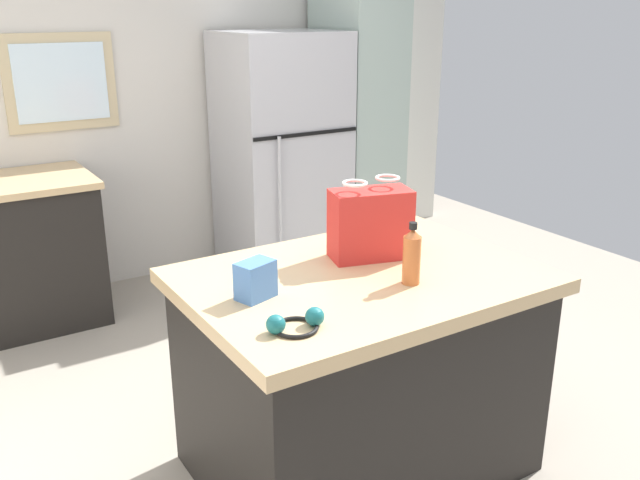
% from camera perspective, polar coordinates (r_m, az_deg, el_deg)
% --- Properties ---
extents(ground, '(6.57, 6.57, 0.00)m').
position_cam_1_polar(ground, '(3.23, -0.23, -16.19)').
color(ground, '#9E9384').
extents(back_wall, '(5.47, 0.13, 2.55)m').
position_cam_1_polar(back_wall, '(4.87, -15.72, 11.43)').
color(back_wall, silver).
rests_on(back_wall, ground).
extents(kitchen_island, '(1.36, 0.98, 0.88)m').
position_cam_1_polar(kitchen_island, '(2.84, 3.29, -10.99)').
color(kitchen_island, black).
rests_on(kitchen_island, ground).
extents(refrigerator, '(0.81, 0.73, 1.70)m').
position_cam_1_polar(refrigerator, '(4.91, -3.24, 7.12)').
color(refrigerator, '#B7B7BC').
rests_on(refrigerator, ground).
extents(tall_cabinet, '(0.47, 0.66, 2.29)m').
position_cam_1_polar(tall_cabinet, '(5.20, 3.14, 11.07)').
color(tall_cabinet, '#9EB2A8').
rests_on(tall_cabinet, ground).
extents(shopping_bag, '(0.35, 0.24, 0.33)m').
position_cam_1_polar(shopping_bag, '(2.78, 4.24, 1.39)').
color(shopping_bag, red).
rests_on(shopping_bag, kitchen_island).
extents(small_box, '(0.15, 0.13, 0.14)m').
position_cam_1_polar(small_box, '(2.42, -5.43, -3.35)').
color(small_box, '#4775B7').
rests_on(small_box, kitchen_island).
extents(bottle, '(0.07, 0.07, 0.24)m').
position_cam_1_polar(bottle, '(2.54, 7.69, -1.37)').
color(bottle, '#C66633').
rests_on(bottle, kitchen_island).
extents(ear_defenders, '(0.20, 0.17, 0.06)m').
position_cam_1_polar(ear_defenders, '(2.20, -2.06, -6.96)').
color(ear_defenders, black).
rests_on(ear_defenders, kitchen_island).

